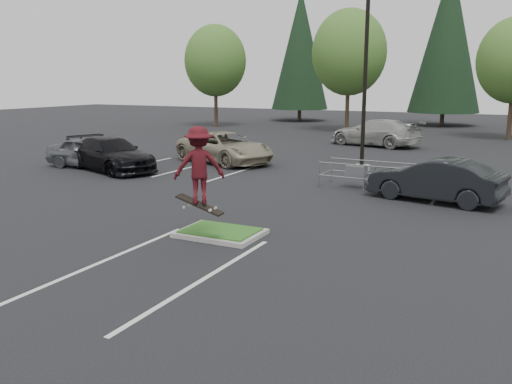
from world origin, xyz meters
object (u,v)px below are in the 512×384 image
at_px(cart_corral, 360,172).
at_px(car_l_grey, 89,152).
at_px(skateboarder, 199,166).
at_px(conif_b, 448,38).
at_px(light_pole, 365,70).
at_px(car_far_silver, 376,133).
at_px(car_l_black, 110,154).
at_px(decid_a, 215,63).
at_px(decid_b, 349,55).
at_px(conif_a, 300,50).
at_px(car_l_tan, 224,147).
at_px(car_r_charc, 435,180).

distance_m(cart_corral, car_l_grey, 13.05).
bearing_deg(skateboarder, conif_b, -124.58).
xyz_separation_m(light_pole, car_far_silver, (-1.90, 10.00, -3.71)).
bearing_deg(cart_corral, light_pole, 107.73).
relative_size(skateboarder, car_far_silver, 0.38).
relative_size(light_pole, car_l_grey, 2.37).
bearing_deg(conif_b, car_l_grey, -109.08).
distance_m(car_l_black, car_far_silver, 17.29).
distance_m(light_pole, decid_a, 25.86).
bearing_deg(cart_corral, car_l_grey, -173.40).
height_order(light_pole, car_l_grey, light_pole).
height_order(cart_corral, car_l_black, car_l_black).
height_order(decid_b, cart_corral, decid_b).
distance_m(conif_a, car_l_tan, 30.14).
bearing_deg(conif_b, decid_b, -121.09).
bearing_deg(car_l_black, conif_b, 2.64).
distance_m(conif_b, cart_corral, 33.30).
height_order(decid_b, skateboarder, decid_b).
distance_m(decid_a, car_l_grey, 24.19).
distance_m(light_pole, conif_a, 31.63).
distance_m(skateboarder, car_far_silver, 23.07).
relative_size(cart_corral, skateboarder, 1.73).
bearing_deg(car_l_black, decid_b, 9.63).
bearing_deg(car_l_black, car_far_silver, -10.58).
height_order(car_l_grey, car_r_charc, car_r_charc).
bearing_deg(car_l_grey, conif_b, -23.51).
height_order(car_l_tan, car_r_charc, car_l_tan).
height_order(light_pole, conif_b, conif_b).
xyz_separation_m(decid_a, decid_b, (12.00, 0.50, 0.46)).
distance_m(car_l_tan, car_r_charc, 11.88).
relative_size(conif_b, car_r_charc, 3.19).
xyz_separation_m(decid_a, car_far_silver, (16.61, -8.03, -4.74)).
distance_m(car_l_grey, car_far_silver, 17.88).
height_order(conif_a, cart_corral, conif_a).
bearing_deg(car_far_silver, conif_b, -168.91).
height_order(decid_b, car_l_grey, decid_b).
xyz_separation_m(car_l_black, car_far_silver, (8.60, 15.00, 0.08)).
height_order(conif_b, car_l_black, conif_b).
distance_m(decid_b, conif_a, 12.43).
bearing_deg(light_pole, car_l_grey, -158.40).
bearing_deg(car_l_grey, car_r_charc, -95.32).
bearing_deg(car_l_grey, decid_a, 11.51).
height_order(conif_a, car_l_grey, conif_a).
height_order(conif_b, skateboarder, conif_b).
xyz_separation_m(conif_b, car_l_grey, (-11.50, -33.25, -7.12)).
xyz_separation_m(cart_corral, car_l_black, (-11.53, -1.02, 0.11)).
distance_m(decid_a, conif_b, 20.95).
xyz_separation_m(car_l_tan, car_l_black, (-3.50, -4.50, -0.01)).
bearing_deg(skateboarder, decid_a, -94.46).
bearing_deg(car_r_charc, conif_b, -160.83).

